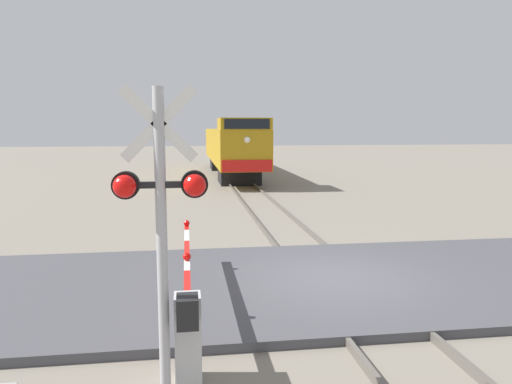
{
  "coord_description": "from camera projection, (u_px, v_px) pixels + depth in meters",
  "views": [
    {
      "loc": [
        -3.21,
        -10.07,
        3.48
      ],
      "look_at": [
        -1.06,
        4.93,
        1.44
      ],
      "focal_mm": 34.13,
      "sensor_mm": 36.0,
      "label": 1
    }
  ],
  "objects": [
    {
      "name": "crossing_gate",
      "position": [
        188.0,
        303.0,
        7.37
      ],
      "size": [
        0.36,
        5.93,
        1.33
      ],
      "color": "silver",
      "rests_on": "ground_plane"
    },
    {
      "name": "crossing_signal",
      "position": [
        161.0,
        208.0,
        6.03
      ],
      "size": [
        1.18,
        0.33,
        3.99
      ],
      "color": "#ADADB2",
      "rests_on": "ground_plane"
    },
    {
      "name": "road_surface",
      "position": [
        335.0,
        281.0,
        10.78
      ],
      "size": [
        36.0,
        5.98,
        0.16
      ],
      "primitive_type": "cube",
      "color": "#47474C",
      "rests_on": "ground_plane"
    },
    {
      "name": "rail_track_right",
      "position": [
        366.0,
        280.0,
        10.88
      ],
      "size": [
        0.08,
        80.0,
        0.15
      ],
      "primitive_type": "cube",
      "color": "#59544C",
      "rests_on": "ground_plane"
    },
    {
      "name": "ground_plane",
      "position": [
        335.0,
        285.0,
        10.79
      ],
      "size": [
        160.0,
        160.0,
        0.0
      ],
      "primitive_type": "plane",
      "color": "gray"
    },
    {
      "name": "locomotive",
      "position": [
        232.0,
        147.0,
        34.66
      ],
      "size": [
        2.84,
        18.71,
        3.96
      ],
      "color": "black",
      "rests_on": "ground_plane"
    },
    {
      "name": "rail_track_left",
      "position": [
        303.0,
        283.0,
        10.68
      ],
      "size": [
        0.08,
        80.0,
        0.15
      ],
      "primitive_type": "cube",
      "color": "#59544C",
      "rests_on": "ground_plane"
    }
  ]
}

